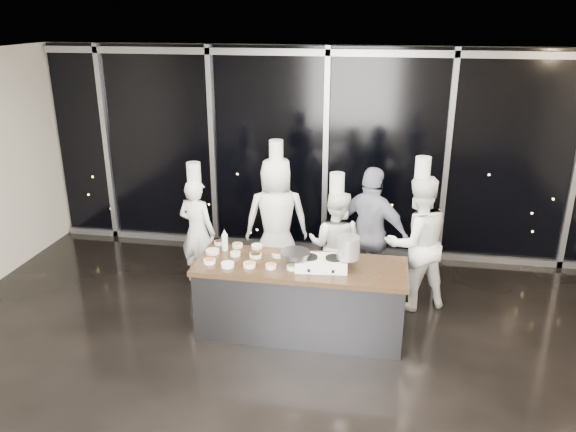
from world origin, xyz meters
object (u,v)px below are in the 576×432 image
object	(u,v)px
demo_counter	(300,298)
stock_pot	(348,248)
stove	(321,263)
chef_far_left	(197,230)
guest	(371,234)
chef_center	(335,244)
chef_right	(416,242)
frying_pan	(294,254)
chef_left	(277,219)

from	to	relation	value
demo_counter	stock_pot	xyz separation A→B (m)	(0.55, -0.04, 0.71)
stove	chef_far_left	xyz separation A→B (m)	(-1.88, 1.15, -0.18)
stock_pot	guest	xyz separation A→B (m)	(0.23, 1.10, -0.26)
chef_far_left	chef_center	distance (m)	1.95
guest	stove	bearing A→B (deg)	88.78
demo_counter	guest	size ratio (longest dim) A/B	1.36
stock_pot	chef_right	bearing A→B (deg)	49.86
chef_far_left	demo_counter	bearing A→B (deg)	161.91
demo_counter	frying_pan	xyz separation A→B (m)	(-0.06, -0.09, 0.62)
chef_right	guest	bearing A→B (deg)	-38.88
demo_counter	frying_pan	world-z (taller)	frying_pan
stock_pot	guest	distance (m)	1.15
stove	chef_far_left	size ratio (longest dim) A/B	0.35
chef_far_left	guest	xyz separation A→B (m)	(2.41, -0.04, 0.12)
stock_pot	chef_center	world-z (taller)	chef_center
frying_pan	chef_far_left	bearing A→B (deg)	137.85
frying_pan	stock_pot	xyz separation A→B (m)	(0.60, 0.05, 0.10)
stove	guest	bearing A→B (deg)	59.70
frying_pan	chef_center	distance (m)	1.17
stove	guest	xyz separation A→B (m)	(0.53, 1.12, -0.06)
chef_left	chef_center	world-z (taller)	chef_left
chef_far_left	guest	distance (m)	2.41
guest	chef_far_left	bearing A→B (deg)	23.16
chef_left	guest	xyz separation A→B (m)	(1.33, -0.30, -0.01)
stove	chef_right	bearing A→B (deg)	36.33
frying_pan	chef_left	xyz separation A→B (m)	(-0.49, 1.45, -0.15)
stove	chef_far_left	world-z (taller)	chef_far_left
chef_center	guest	xyz separation A→B (m)	(0.46, 0.09, 0.14)
frying_pan	chef_far_left	xyz separation A→B (m)	(-1.57, 1.19, -0.28)
stove	chef_center	distance (m)	1.05
chef_left	chef_right	xyz separation A→B (m)	(1.90, -0.44, -0.02)
chef_left	chef_right	world-z (taller)	chef_left
frying_pan	chef_right	distance (m)	1.74
demo_counter	chef_far_left	distance (m)	2.00
guest	chef_right	world-z (taller)	chef_right
demo_counter	chef_far_left	world-z (taller)	chef_far_left
demo_counter	frying_pan	distance (m)	0.62
chef_center	stock_pot	bearing A→B (deg)	110.28
frying_pan	chef_right	size ratio (longest dim) A/B	0.30
demo_counter	frying_pan	bearing A→B (deg)	-122.16
stove	frying_pan	size ratio (longest dim) A/B	1.01
chef_left	stock_pot	bearing A→B (deg)	114.56
demo_counter	chef_left	distance (m)	1.54
demo_counter	guest	xyz separation A→B (m)	(0.78, 1.06, 0.45)
frying_pan	chef_right	world-z (taller)	chef_right
stock_pot	chef_right	size ratio (longest dim) A/B	0.13
stock_pot	chef_far_left	xyz separation A→B (m)	(-2.18, 1.14, -0.38)
chef_left	stove	bearing A→B (deg)	105.89
demo_counter	stove	size ratio (longest dim) A/B	4.01
chef_left	chef_center	size ratio (longest dim) A/B	1.18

